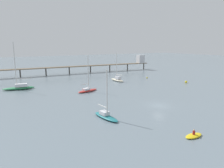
% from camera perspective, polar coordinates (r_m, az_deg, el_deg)
% --- Properties ---
extents(ground_plane, '(400.00, 400.00, 0.00)m').
position_cam_1_polar(ground_plane, '(46.64, 12.56, -5.70)').
color(ground_plane, slate).
extents(pier, '(81.34, 8.89, 7.44)m').
position_cam_1_polar(pier, '(97.85, -4.61, 5.40)').
color(pier, brown).
rests_on(pier, ground_plane).
extents(sailboat_red, '(6.81, 3.57, 9.96)m').
position_cam_1_polar(sailboat_red, '(58.67, -6.66, -1.51)').
color(sailboat_red, red).
rests_on(sailboat_red, ground_plane).
extents(sailboat_cream, '(2.21, 7.03, 9.99)m').
position_cam_1_polar(sailboat_cream, '(74.76, 1.46, 1.33)').
color(sailboat_cream, beige).
rests_on(sailboat_cream, ground_plane).
extents(sailboat_teal, '(2.49, 6.53, 8.79)m').
position_cam_1_polar(sailboat_teal, '(37.92, -1.71, -8.41)').
color(sailboat_teal, '#1E727A').
rests_on(sailboat_teal, ground_plane).
extents(sailboat_green, '(9.03, 3.46, 13.62)m').
position_cam_1_polar(sailboat_green, '(66.68, -23.86, -0.70)').
color(sailboat_green, '#287F4C').
rests_on(sailboat_green, ground_plane).
extents(dinghy_yellow, '(3.10, 1.46, 1.14)m').
position_cam_1_polar(dinghy_yellow, '(33.03, 21.25, -12.88)').
color(dinghy_yellow, yellow).
rests_on(dinghy_yellow, ground_plane).
extents(mooring_buoy_near, '(0.81, 0.81, 0.81)m').
position_cam_1_polar(mooring_buoy_near, '(75.34, 19.44, 0.55)').
color(mooring_buoy_near, yellow).
rests_on(mooring_buoy_near, ground_plane).
extents(mooring_buoy_mid, '(0.52, 0.52, 0.52)m').
position_cam_1_polar(mooring_buoy_mid, '(81.86, 9.46, 1.70)').
color(mooring_buoy_mid, yellow).
rests_on(mooring_buoy_mid, ground_plane).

